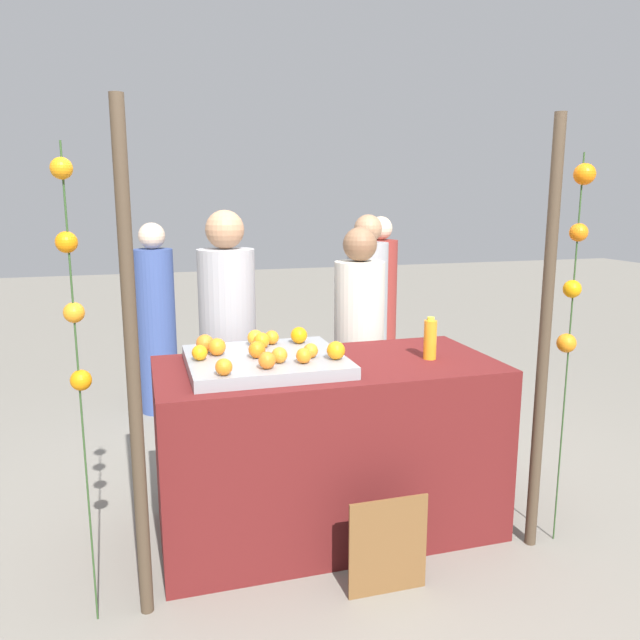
{
  "coord_description": "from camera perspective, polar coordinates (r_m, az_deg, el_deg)",
  "views": [
    {
      "loc": [
        -0.92,
        -2.98,
        1.77
      ],
      "look_at": [
        0.0,
        0.15,
        1.12
      ],
      "focal_mm": 35.06,
      "sensor_mm": 36.0,
      "label": 1
    }
  ],
  "objects": [
    {
      "name": "orange_9",
      "position": [
        3.1,
        -0.86,
        -2.81
      ],
      "size": [
        0.07,
        0.07,
        0.07
      ],
      "primitive_type": "sphere",
      "color": "orange",
      "rests_on": "orange_tray"
    },
    {
      "name": "orange_6",
      "position": [
        3.0,
        -1.49,
        -3.28
      ],
      "size": [
        0.08,
        0.08,
        0.08
      ],
      "primitive_type": "sphere",
      "color": "orange",
      "rests_on": "orange_tray"
    },
    {
      "name": "orange_2",
      "position": [
        3.11,
        -5.77,
        -2.71
      ],
      "size": [
        0.08,
        0.08,
        0.08
      ],
      "primitive_type": "sphere",
      "color": "orange",
      "rests_on": "orange_tray"
    },
    {
      "name": "orange_13",
      "position": [
        3.18,
        -9.38,
        -2.44
      ],
      "size": [
        0.09,
        0.09,
        0.09
      ],
      "primitive_type": "sphere",
      "color": "orange",
      "rests_on": "orange_tray"
    },
    {
      "name": "crowd_person_2",
      "position": [
        5.04,
        4.28,
        -0.33
      ],
      "size": [
        0.33,
        0.33,
        1.63
      ],
      "color": "#99999E",
      "rests_on": "ground_plane"
    },
    {
      "name": "stall_counter",
      "position": [
        3.38,
        0.73,
        -11.51
      ],
      "size": [
        1.76,
        0.83,
        0.92
      ],
      "primitive_type": "cube",
      "color": "#5B1919",
      "rests_on": "ground_plane"
    },
    {
      "name": "orange_0",
      "position": [
        3.27,
        -10.46,
        -2.1
      ],
      "size": [
        0.09,
        0.09,
        0.09
      ],
      "primitive_type": "sphere",
      "color": "orange",
      "rests_on": "orange_tray"
    },
    {
      "name": "orange_7",
      "position": [
        3.4,
        -1.93,
        -1.4
      ],
      "size": [
        0.09,
        0.09,
        0.09
      ],
      "primitive_type": "sphere",
      "color": "orange",
      "rests_on": "orange_tray"
    },
    {
      "name": "crowd_person_1",
      "position": [
        5.27,
        -14.71,
        -0.49
      ],
      "size": [
        0.31,
        0.31,
        1.56
      ],
      "color": "#384C8C",
      "rests_on": "ground_plane"
    },
    {
      "name": "crowd_person_0",
      "position": [
        5.81,
        5.41,
        1.02
      ],
      "size": [
        0.32,
        0.32,
        1.59
      ],
      "color": "maroon",
      "rests_on": "ground_plane"
    },
    {
      "name": "chalkboard_sign",
      "position": [
        2.99,
        6.17,
        -19.89
      ],
      "size": [
        0.37,
        0.03,
        0.47
      ],
      "color": "brown",
      "rests_on": "ground_plane"
    },
    {
      "name": "vendor_left",
      "position": [
        3.84,
        -8.34,
        -3.67
      ],
      "size": [
        0.34,
        0.34,
        1.69
      ],
      "color": "#99999E",
      "rests_on": "ground_plane"
    },
    {
      "name": "juice_bottle",
      "position": [
        3.35,
        10.02,
        -1.74
      ],
      "size": [
        0.07,
        0.07,
        0.23
      ],
      "color": "orange",
      "rests_on": "stall_counter"
    },
    {
      "name": "garland_strand_left",
      "position": [
        2.57,
        -21.74,
        2.93
      ],
      "size": [
        0.1,
        0.09,
        1.97
      ],
      "color": "#2D4C23",
      "rests_on": "ground_plane"
    },
    {
      "name": "garland_strand_right",
      "position": [
        3.25,
        22.29,
        5.06
      ],
      "size": [
        0.11,
        0.11,
        1.97
      ],
      "color": "#2D4C23",
      "rests_on": "ground_plane"
    },
    {
      "name": "orange_11",
      "position": [
        2.91,
        -4.86,
        -3.69
      ],
      "size": [
        0.08,
        0.08,
        0.08
      ],
      "primitive_type": "sphere",
      "color": "orange",
      "rests_on": "orange_tray"
    },
    {
      "name": "canopy_post_left",
      "position": [
        2.62,
        -16.69,
        -4.65
      ],
      "size": [
        0.06,
        0.06,
        2.14
      ],
      "primitive_type": "cylinder",
      "color": "#473828",
      "rests_on": "ground_plane"
    },
    {
      "name": "orange_tray",
      "position": [
        3.17,
        -5.02,
        -3.78
      ],
      "size": [
        0.77,
        0.7,
        0.06
      ],
      "primitive_type": "cube",
      "color": "gray",
      "rests_on": "stall_counter"
    },
    {
      "name": "orange_1",
      "position": [
        3.01,
        -3.72,
        -3.21
      ],
      "size": [
        0.08,
        0.08,
        0.08
      ],
      "primitive_type": "sphere",
      "color": "orange",
      "rests_on": "orange_tray"
    },
    {
      "name": "orange_5",
      "position": [
        2.83,
        -8.77,
        -4.26
      ],
      "size": [
        0.08,
        0.08,
        0.08
      ],
      "primitive_type": "sphere",
      "color": "orange",
      "rests_on": "orange_tray"
    },
    {
      "name": "vendor_right",
      "position": [
        4.01,
        3.54,
        -3.66
      ],
      "size": [
        0.32,
        0.32,
        1.58
      ],
      "color": "beige",
      "rests_on": "ground_plane"
    },
    {
      "name": "ground_plane",
      "position": [
        3.58,
        0.71,
        -18.29
      ],
      "size": [
        24.0,
        24.0,
        0.0
      ],
      "primitive_type": "plane",
      "color": "gray"
    },
    {
      "name": "orange_3",
      "position": [
        3.1,
        -10.93,
        -2.96
      ],
      "size": [
        0.08,
        0.08,
        0.08
      ],
      "primitive_type": "sphere",
      "color": "orange",
      "rests_on": "orange_tray"
    },
    {
      "name": "orange_4",
      "position": [
        3.38,
        -4.42,
        -1.6
      ],
      "size": [
        0.08,
        0.08,
        0.08
      ],
      "primitive_type": "sphere",
      "color": "orange",
      "rests_on": "orange_tray"
    },
    {
      "name": "canopy_post_right",
      "position": [
        3.22,
        19.79,
        -1.91
      ],
      "size": [
        0.06,
        0.06,
        2.14
      ],
      "primitive_type": "cylinder",
      "color": "#473828",
      "rests_on": "ground_plane"
    },
    {
      "name": "orange_12",
      "position": [
        3.37,
        -5.93,
        -1.62
      ],
      "size": [
        0.09,
        0.09,
        0.09
      ],
      "primitive_type": "sphere",
      "color": "orange",
      "rests_on": "orange_tray"
    },
    {
      "name": "orange_8",
      "position": [
        3.06,
        1.46,
        -2.79
      ],
      "size": [
        0.09,
        0.09,
        0.09
      ],
      "primitive_type": "sphere",
      "color": "orange",
      "rests_on": "orange_tray"
    },
    {
      "name": "orange_10",
      "position": [
        3.3,
        -5.34,
        -1.87
      ],
      "size": [
        0.08,
        0.08,
        0.08
      ],
      "primitive_type": "sphere",
      "color": "orange",
      "rests_on": "orange_tray"
    }
  ]
}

